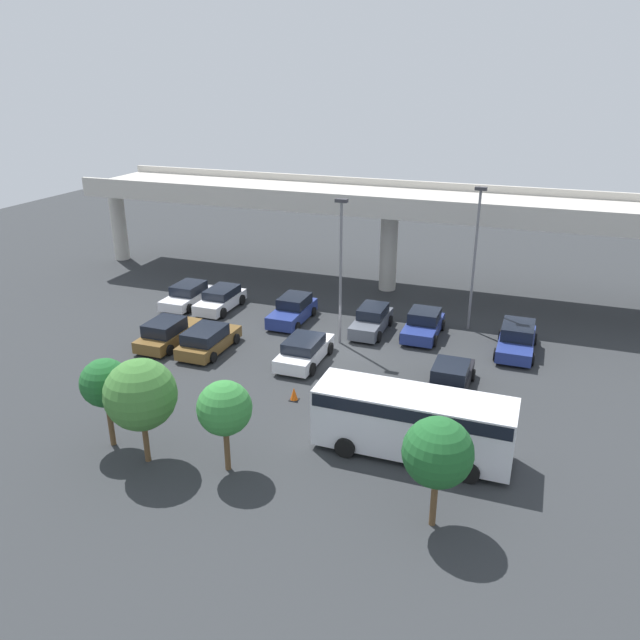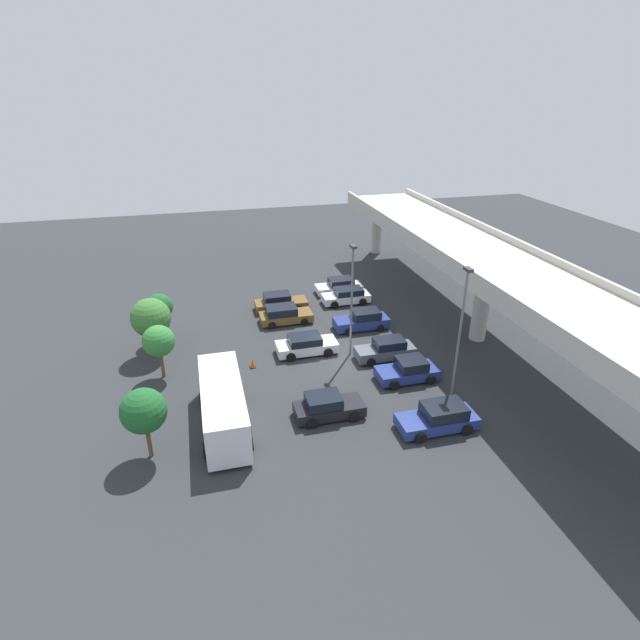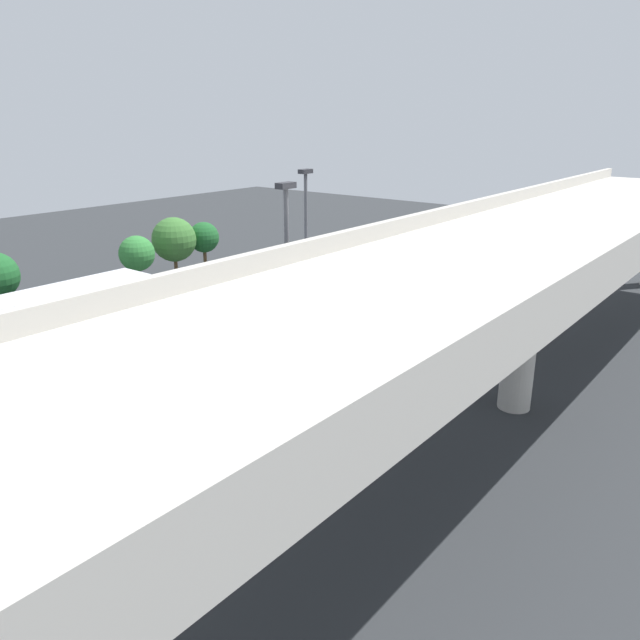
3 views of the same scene
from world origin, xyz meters
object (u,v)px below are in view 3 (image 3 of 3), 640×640
parked_car_5 (329,351)px  parked_car_6 (290,375)px  parked_car_4 (272,316)px  lamp_post_near_aisle (306,247)px  parked_car_7 (139,358)px  traffic_cone (204,313)px  parked_car_1 (357,282)px  shuttle_bus (72,308)px  tree_front_right (137,254)px  tree_front_centre (174,240)px  tree_front_left (204,238)px  parked_car_9 (445,300)px  parked_car_8 (178,420)px  parked_car_0 (466,291)px  lamp_post_mid_lot (288,294)px  parked_car_2 (329,291)px  parked_car_3 (390,322)px

parked_car_5 → parked_car_6: bearing=97.6°
parked_car_4 → lamp_post_near_aisle: (1.01, 3.26, 4.36)m
parked_car_7 → parked_car_4: bearing=86.3°
parked_car_7 → traffic_cone: 8.10m
parked_car_1 → shuttle_bus: size_ratio=0.57×
parked_car_7 → tree_front_right: size_ratio=1.09×
parked_car_6 → lamp_post_near_aisle: bearing=-57.8°
parked_car_1 → tree_front_centre: tree_front_centre is taller
parked_car_7 → tree_front_left: 16.78m
parked_car_1 → tree_front_left: tree_front_left is taller
parked_car_1 → tree_front_centre: bearing=-150.9°
parked_car_9 → tree_front_left: bearing=12.7°
parked_car_6 → parked_car_8: bearing=85.5°
parked_car_0 → parked_car_4: 12.72m
parked_car_4 → tree_front_centre: size_ratio=1.01×
parked_car_5 → lamp_post_mid_lot: (5.70, 2.55, 4.47)m
lamp_post_near_aisle → traffic_cone: 8.94m
tree_front_centre → traffic_cone: 8.42m
parked_car_0 → lamp_post_mid_lot: bearing=96.6°
parked_car_9 → lamp_post_mid_lot: size_ratio=0.50×
parked_car_2 → parked_car_7: size_ratio=1.04×
parked_car_0 → traffic_cone: (12.35, -10.33, -0.37)m
parked_car_7 → shuttle_bus: (-0.63, -6.35, 0.97)m
parked_car_1 → lamp_post_near_aisle: lamp_post_near_aisle is taller
parked_car_9 → shuttle_bus: shuttle_bus is taller
parked_car_6 → parked_car_1: bearing=-65.0°
parked_car_7 → parked_car_8: size_ratio=0.90×
parked_car_7 → traffic_cone: size_ratio=6.23×
parked_car_2 → tree_front_right: size_ratio=1.14×
parked_car_3 → tree_front_left: tree_front_left is taller
parked_car_3 → lamp_post_mid_lot: 12.21m
parked_car_6 → shuttle_bus: 13.21m
parked_car_0 → traffic_cone: 16.11m
parked_car_3 → parked_car_4: parked_car_3 is taller
parked_car_0 → parked_car_7: 20.57m
parked_car_9 → parked_car_6: bearing=90.7°
parked_car_2 → parked_car_3: (2.80, 6.21, 0.02)m
parked_car_3 → parked_car_7: (11.33, -6.15, -0.03)m
lamp_post_mid_lot → tree_front_left: 23.04m
lamp_post_near_aisle → traffic_cone: (0.13, -7.58, -4.74)m
lamp_post_near_aisle → tree_front_left: lamp_post_near_aisle is taller
lamp_post_near_aisle → tree_front_centre: size_ratio=1.88×
parked_car_0 → parked_car_1: (2.56, -6.50, 0.04)m
parked_car_4 → traffic_cone: size_ratio=6.70×
parked_car_3 → lamp_post_mid_lot: bearing=103.3°
parked_car_5 → parked_car_1: bearing=-60.6°
shuttle_bus → traffic_cone: size_ratio=11.93×
tree_front_right → traffic_cone: bearing=87.1°
parked_car_8 → lamp_post_near_aisle: bearing=-76.6°
traffic_cone → shuttle_bus: bearing=-21.5°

